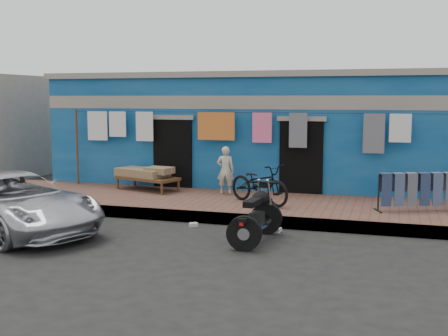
# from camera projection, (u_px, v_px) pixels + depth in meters

# --- Properties ---
(ground) EXTENTS (80.00, 80.00, 0.00)m
(ground) POSITION_uv_depth(u_px,v_px,m) (193.00, 242.00, 10.48)
(ground) COLOR black
(ground) RESTS_ON ground
(sidewalk) EXTENTS (28.00, 3.00, 0.25)m
(sidewalk) POSITION_uv_depth(u_px,v_px,m) (236.00, 206.00, 13.32)
(sidewalk) COLOR brown
(sidewalk) RESTS_ON ground
(curb) EXTENTS (28.00, 0.10, 0.25)m
(curb) POSITION_uv_depth(u_px,v_px,m) (218.00, 218.00, 11.94)
(curb) COLOR gray
(curb) RESTS_ON ground
(building) EXTENTS (12.20, 5.20, 3.36)m
(building) POSITION_uv_depth(u_px,v_px,m) (272.00, 131.00, 16.91)
(building) COLOR navy
(building) RESTS_ON ground
(clothesline) EXTENTS (10.06, 0.06, 2.10)m
(clothesline) POSITION_uv_depth(u_px,v_px,m) (233.00, 132.00, 14.41)
(clothesline) COLOR brown
(clothesline) RESTS_ON sidewalk
(car) EXTENTS (4.77, 3.53, 1.22)m
(car) POSITION_uv_depth(u_px,v_px,m) (13.00, 202.00, 11.19)
(car) COLOR silver
(car) RESTS_ON ground
(seated_person) EXTENTS (0.48, 0.35, 1.21)m
(seated_person) POSITION_uv_depth(u_px,v_px,m) (225.00, 170.00, 14.14)
(seated_person) COLOR beige
(seated_person) RESTS_ON sidewalk
(bicycle) EXTENTS (1.82, 1.44, 1.14)m
(bicycle) POSITION_uv_depth(u_px,v_px,m) (259.00, 179.00, 12.86)
(bicycle) COLOR black
(bicycle) RESTS_ON sidewalk
(motorcycle) EXTENTS (0.85, 1.76, 1.08)m
(motorcycle) POSITION_uv_depth(u_px,v_px,m) (256.00, 214.00, 10.41)
(motorcycle) COLOR black
(motorcycle) RESTS_ON ground
(charpoy) EXTENTS (2.32, 1.96, 0.60)m
(charpoy) POSITION_uv_depth(u_px,v_px,m) (148.00, 179.00, 14.78)
(charpoy) COLOR brown
(charpoy) RESTS_ON sidewalk
(jeans_rack) EXTENTS (2.03, 1.57, 0.86)m
(jeans_rack) POSITION_uv_depth(u_px,v_px,m) (417.00, 191.00, 12.06)
(jeans_rack) COLOR black
(jeans_rack) RESTS_ON sidewalk
(litter_a) EXTENTS (0.21, 0.20, 0.07)m
(litter_a) POSITION_uv_depth(u_px,v_px,m) (194.00, 225.00, 11.74)
(litter_a) COLOR silver
(litter_a) RESTS_ON ground
(litter_b) EXTENTS (0.16, 0.19, 0.08)m
(litter_b) POSITION_uv_depth(u_px,v_px,m) (277.00, 230.00, 11.23)
(litter_b) COLOR silver
(litter_b) RESTS_ON ground
(litter_c) EXTENTS (0.16, 0.19, 0.07)m
(litter_c) POSITION_uv_depth(u_px,v_px,m) (240.00, 230.00, 11.25)
(litter_c) COLOR silver
(litter_c) RESTS_ON ground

